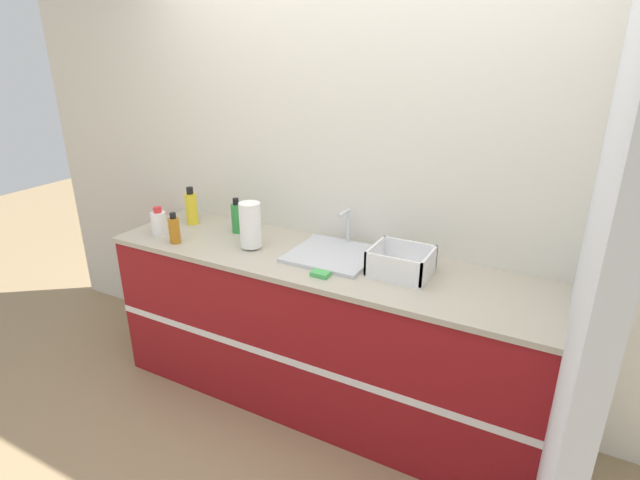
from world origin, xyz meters
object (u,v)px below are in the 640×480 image
sink (333,253)px  bottle_green (237,217)px  bottle_white_spray (159,223)px  bottle_amber (174,230)px  paper_towel_roll (250,225)px  dish_rack (401,265)px  bottle_yellow (191,208)px

sink → bottle_green: sink is taller
bottle_green → sink: bearing=-3.8°
bottle_white_spray → bottle_amber: 0.18m
paper_towel_roll → dish_rack: bearing=4.9°
bottle_white_spray → paper_towel_roll: bearing=9.1°
dish_rack → bottle_yellow: bearing=176.7°
sink → bottle_yellow: bearing=177.9°
bottle_yellow → bottle_amber: bearing=-65.4°
sink → bottle_amber: sink is taller
bottle_amber → bottle_green: bearing=55.6°
dish_rack → bottle_yellow: (-1.43, 0.08, 0.06)m
sink → dish_rack: sink is taller
bottle_white_spray → bottle_yellow: bottle_yellow is taller
sink → bottle_yellow: 1.04m
dish_rack → bottle_yellow: 1.44m
paper_towel_roll → bottle_white_spray: size_ratio=1.50×
sink → bottle_green: (-0.68, 0.05, 0.08)m
bottle_green → paper_towel_roll: bearing=-36.4°
dish_rack → sink: bearing=173.6°
sink → bottle_yellow: (-1.03, 0.04, 0.09)m
paper_towel_roll → bottle_green: paper_towel_roll is taller
dish_rack → bottle_amber: size_ratio=1.61×
paper_towel_roll → bottle_white_spray: (-0.60, -0.10, -0.06)m
bottle_white_spray → bottle_green: (0.38, 0.26, 0.02)m
bottle_yellow → sink: bearing=-2.1°
bottle_white_spray → bottle_green: size_ratio=0.81×
dish_rack → bottle_yellow: bottle_yellow is taller
paper_towel_roll → bottle_amber: (-0.43, -0.15, -0.05)m
bottle_yellow → bottle_green: bearing=1.1°
bottle_green → bottle_yellow: bottle_yellow is taller
paper_towel_roll → bottle_white_spray: 0.61m
sink → dish_rack: (0.40, -0.04, 0.03)m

